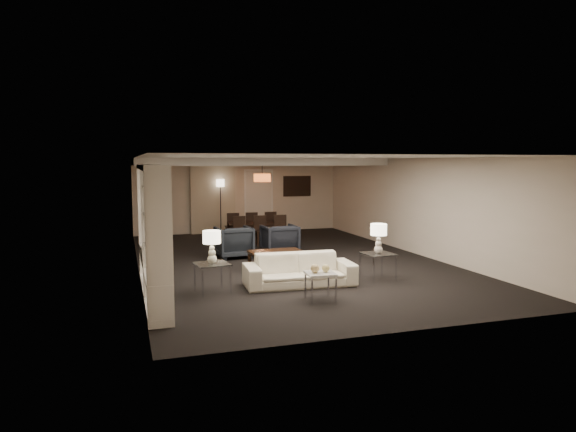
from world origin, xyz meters
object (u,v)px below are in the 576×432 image
(coffee_table, at_px, (276,260))
(sofa, at_px, (300,270))
(armchair_right, at_px, (279,240))
(chair_fm, at_px, (251,225))
(side_table_right, at_px, (378,266))
(chair_fr, at_px, (269,225))
(dining_table, at_px, (256,232))
(chair_fl, at_px, (232,226))
(television, at_px, (152,233))
(vase_blue, at_px, (156,241))
(floor_speaker, at_px, (157,260))
(floor_lamp, at_px, (221,207))
(side_table_left, at_px, (212,278))
(vase_amber, at_px, (154,209))
(table_lamp_right, at_px, (378,239))
(chair_nr, at_px, (281,230))
(chair_nl, at_px, (241,231))
(armchair_left, at_px, (234,242))
(chair_nm, at_px, (262,231))
(marble_table, at_px, (320,286))
(table_lamp_left, at_px, (212,247))
(pendant_light, at_px, (262,178))

(coffee_table, bearing_deg, sofa, -90.00)
(armchair_right, distance_m, chair_fm, 2.97)
(side_table_right, relative_size, chair_fr, 0.69)
(dining_table, xyz_separation_m, chair_fl, (-0.60, 0.65, 0.14))
(coffee_table, bearing_deg, chair_fl, 90.43)
(television, bearing_deg, vase_blue, 178.92)
(vase_blue, bearing_deg, floor_speaker, 85.99)
(dining_table, height_order, floor_lamp, floor_lamp)
(side_table_left, distance_m, vase_blue, 1.71)
(sofa, xyz_separation_m, vase_amber, (-2.75, -0.69, 1.33))
(table_lamp_right, bearing_deg, floor_lamp, 103.40)
(sofa, xyz_separation_m, chair_fm, (0.57, 6.27, 0.11))
(floor_lamp, bearing_deg, chair_fl, -86.30)
(television, height_order, chair_nr, television)
(television, height_order, vase_amber, vase_amber)
(armchair_right, relative_size, chair_nl, 1.03)
(side_table_right, height_order, chair_fl, chair_fl)
(television, distance_m, vase_blue, 1.59)
(television, xyz_separation_m, vase_blue, (-0.03, -1.59, 0.08))
(side_table_right, distance_m, table_lamp_right, 0.57)
(sofa, xyz_separation_m, armchair_left, (-0.60, 3.30, 0.09))
(chair_nl, bearing_deg, table_lamp_right, -78.13)
(television, relative_size, chair_nl, 1.32)
(table_lamp_right, bearing_deg, chair_nr, 96.14)
(chair_nm, bearing_deg, dining_table, 89.27)
(sofa, bearing_deg, marble_table, -86.23)
(floor_speaker, height_order, chair_nr, floor_speaker)
(armchair_right, bearing_deg, chair_nm, -89.82)
(vase_amber, height_order, chair_nl, vase_amber)
(vase_amber, bearing_deg, chair_fm, 64.53)
(sofa, distance_m, side_table_right, 1.70)
(table_lamp_right, relative_size, dining_table, 0.37)
(table_lamp_left, xyz_separation_m, television, (-1.02, 0.57, 0.23))
(sofa, relative_size, chair_nr, 2.51)
(table_lamp_left, distance_m, television, 1.19)
(armchair_right, bearing_deg, vase_blue, 51.17)
(armchair_left, relative_size, marble_table, 1.79)
(sofa, bearing_deg, vase_amber, -162.11)
(table_lamp_right, bearing_deg, chair_nl, 109.25)
(television, bearing_deg, dining_table, -33.06)
(floor_speaker, relative_size, chair_fm, 1.32)
(vase_blue, height_order, chair_nm, vase_blue)
(coffee_table, relative_size, chair_fr, 1.38)
(table_lamp_left, relative_size, table_lamp_right, 1.00)
(chair_fm, bearing_deg, floor_lamp, -59.26)
(sofa, distance_m, table_lamp_left, 1.78)
(side_table_right, relative_size, chair_fl, 0.69)
(chair_fr, xyz_separation_m, floor_lamp, (-1.29, 1.39, 0.49))
(pendant_light, relative_size, chair_fm, 0.61)
(marble_table, bearing_deg, table_lamp_left, 147.09)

